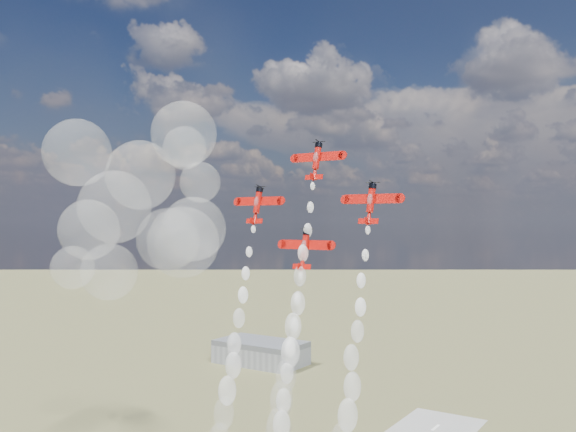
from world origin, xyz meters
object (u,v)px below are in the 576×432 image
(hangar, at_px, (261,352))
(plane_left, at_px, (257,204))
(plane_lead, at_px, (317,160))
(plane_right, at_px, (371,202))
(plane_slot, at_px, (305,248))

(hangar, bearing_deg, plane_left, -54.79)
(hangar, relative_size, plane_lead, 3.99)
(hangar, xyz_separation_m, plane_lead, (132.92, -165.24, 88.80))
(hangar, bearing_deg, plane_right, -48.71)
(hangar, distance_m, plane_lead, 229.91)
(hangar, xyz_separation_m, plane_slot, (132.92, -170.43, 69.21))
(plane_right, height_order, plane_slot, plane_right)
(hangar, relative_size, plane_left, 3.99)
(plane_lead, distance_m, plane_right, 17.68)
(hangar, distance_m, plane_right, 236.93)
(plane_lead, height_order, plane_left, plane_lead)
(plane_left, height_order, plane_slot, plane_left)
(plane_left, bearing_deg, hangar, 125.21)
(plane_left, relative_size, plane_right, 1.00)
(plane_left, xyz_separation_m, plane_right, (28.96, 0.00, 0.00))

